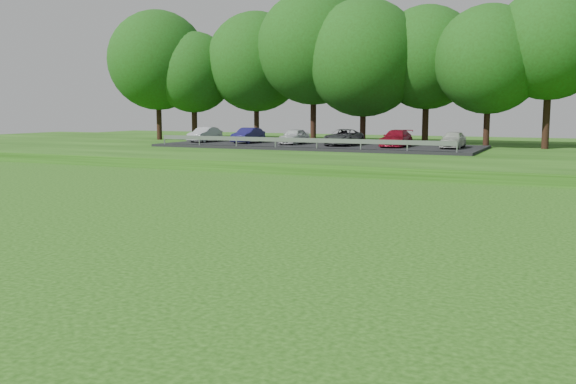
% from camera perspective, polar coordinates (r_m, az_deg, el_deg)
% --- Properties ---
extents(parking_lot, '(24.00, 9.00, 1.38)m').
position_cam_1_polar(parking_lot, '(48.22, 3.03, 4.53)').
color(parking_lot, black).
rests_on(parking_lot, berm).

